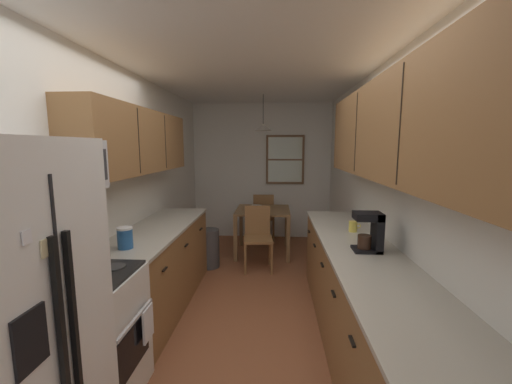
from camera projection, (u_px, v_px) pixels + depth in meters
name	position (u px, v px, depth m)	size (l,w,h in m)	color
ground_plane	(252.00, 300.00, 3.65)	(12.00, 12.00, 0.00)	brown
wall_left	(132.00, 189.00, 3.54)	(0.10, 9.00, 2.55)	white
wall_right	(377.00, 192.00, 3.38)	(0.10, 9.00, 2.55)	white
wall_back	(262.00, 171.00, 6.08)	(4.40, 0.10, 2.55)	white
ceiling_slab	(251.00, 65.00, 3.27)	(4.40, 9.00, 0.08)	white
stove_range	(87.00, 339.00, 2.12)	(0.66, 0.65, 1.10)	white
microwave_over_range	(55.00, 166.00, 1.96)	(0.39, 0.57, 0.33)	silver
counter_left	(159.00, 267.00, 3.45)	(0.64, 2.04, 0.90)	olive
upper_cabinets_left	(138.00, 142.00, 3.22)	(0.33, 2.12, 0.64)	olive
counter_right	(365.00, 308.00, 2.58)	(0.64, 3.40, 0.90)	olive
upper_cabinets_right	(396.00, 130.00, 2.31)	(0.33, 3.08, 0.75)	olive
dining_table	(263.00, 216.00, 5.15)	(0.86, 0.85, 0.74)	brown
dining_chair_near	(258.00, 234.00, 4.54)	(0.44, 0.44, 0.90)	olive
dining_chair_far	(264.00, 215.00, 5.79)	(0.41, 0.41, 0.90)	olive
pendant_light	(263.00, 127.00, 4.94)	(0.27, 0.27, 0.55)	black
back_window	(285.00, 160.00, 5.95)	(0.72, 0.05, 0.92)	brown
trash_bin	(209.00, 248.00, 4.61)	(0.31, 0.31, 0.56)	#3F3F42
storage_canister	(125.00, 238.00, 2.66)	(0.13, 0.13, 0.18)	#265999
dish_towel	(148.00, 323.00, 2.26)	(0.02, 0.16, 0.24)	white
coffee_maker	(371.00, 231.00, 2.58)	(0.22, 0.18, 0.32)	black
mug_by_coffeemaker	(353.00, 226.00, 3.19)	(0.12, 0.08, 0.11)	#E5CC4C
table_serving_bowl	(256.00, 207.00, 5.13)	(0.19, 0.19, 0.06)	silver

